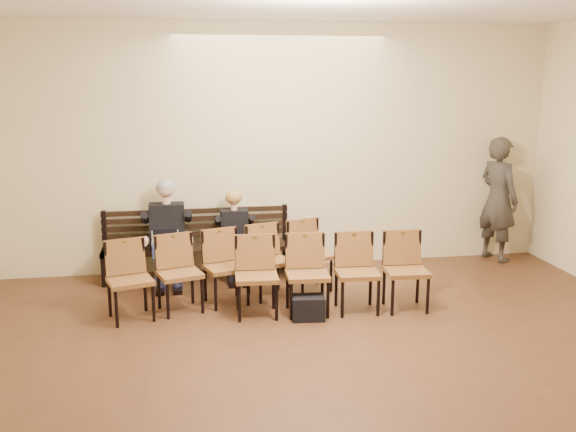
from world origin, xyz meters
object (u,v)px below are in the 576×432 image
bench (198,261)px  laptop (165,244)px  chair_row_front (332,274)px  chair_row_back (226,268)px  passerby (499,190)px  seated_man (167,232)px  water_bottle (249,242)px  bag (308,308)px  seated_woman (235,240)px

bench → laptop: bearing=-144.9°
laptop → chair_row_front: 2.37m
chair_row_front → chair_row_back: bearing=160.3°
passerby → seated_man: bearing=71.0°
laptop → passerby: passerby is taller
water_bottle → bag: size_ratio=0.58×
passerby → laptop: bearing=73.1°
seated_woman → bag: seated_woman is taller
seated_man → passerby: bearing=2.6°
seated_man → chair_row_front: seated_man is taller
water_bottle → chair_row_back: size_ratio=0.08×
water_bottle → chair_row_front: 1.56m
seated_man → laptop: size_ratio=3.95×
bench → seated_man: size_ratio=1.85×
bag → chair_row_back: 1.17m
seated_woman → bag: (0.68, -1.69, -0.41)m
laptop → water_bottle: (1.11, -0.03, -0.02)m
laptop → chair_row_back: size_ratio=0.13×
laptop → passerby: bearing=2.9°
laptop → passerby: size_ratio=0.16×
seated_woman → chair_row_back: bearing=-101.7°
laptop → water_bottle: size_ratio=1.63×
seated_woman → laptop: seated_woman is taller
laptop → chair_row_back: bearing=-49.9°
bench → water_bottle: water_bottle is taller
bench → chair_row_front: chair_row_front is taller
bag → bench: bearing=123.5°
bench → water_bottle: size_ratio=11.92×
seated_man → passerby: passerby is taller
seated_man → passerby: (4.90, 0.22, 0.38)m
laptop → chair_row_front: size_ratio=0.16×
chair_row_back → seated_woman: bearing=61.9°
seated_man → passerby: 4.92m
seated_woman → passerby: passerby is taller
passerby → chair_row_back: bearing=84.7°
bench → passerby: 4.58m
bench → laptop: (-0.43, -0.30, 0.35)m
passerby → chair_row_back: size_ratio=0.76×
seated_woman → passerby: 4.03m
bench → chair_row_front: size_ratio=1.14×
seated_woman → passerby: (3.99, 0.22, 0.54)m
bench → seated_woman: bearing=-13.1°
chair_row_front → seated_man: bearing=144.9°
seated_man → chair_row_back: (0.71, -1.01, -0.24)m
passerby → chair_row_front: passerby is taller
bench → passerby: passerby is taller
seated_man → water_bottle: bearing=-11.2°
seated_man → seated_woman: (0.92, 0.00, -0.16)m
seated_man → seated_woman: bearing=0.0°
seated_man → bag: bearing=-46.6°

